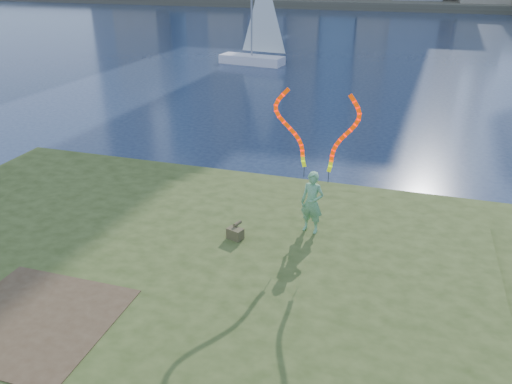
% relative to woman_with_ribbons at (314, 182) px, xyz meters
% --- Properties ---
extents(ground, '(320.00, 320.00, 0.00)m').
position_rel_woman_with_ribbons_xyz_m(ground, '(-2.42, -2.06, -2.20)').
color(ground, '#19253F').
rests_on(ground, ground).
extents(grassy_knoll, '(20.00, 18.00, 0.80)m').
position_rel_woman_with_ribbons_xyz_m(grassy_knoll, '(-2.42, -4.35, -1.86)').
color(grassy_knoll, '#334217').
rests_on(grassy_knoll, ground).
extents(dirt_patch, '(3.20, 3.00, 0.02)m').
position_rel_woman_with_ribbons_xyz_m(dirt_patch, '(-4.62, -5.26, -1.39)').
color(dirt_patch, '#47331E').
rests_on(dirt_patch, grassy_knoll).
extents(woman_with_ribbons, '(2.03, 0.60, 4.06)m').
position_rel_woman_with_ribbons_xyz_m(woman_with_ribbons, '(0.00, 0.00, 0.00)').
color(woman_with_ribbons, '#167D1F').
rests_on(woman_with_ribbons, grassy_knoll).
extents(canvas_bag, '(0.46, 0.52, 0.38)m').
position_rel_woman_with_ribbons_xyz_m(canvas_bag, '(-1.80, -0.98, -1.25)').
color(canvas_bag, '#484023').
rests_on(canvas_bag, grassy_knoll).
extents(sailboat, '(5.36, 2.32, 8.04)m').
position_rel_woman_with_ribbons_xyz_m(sailboat, '(-9.58, 25.82, -0.82)').
color(sailboat, white).
rests_on(sailboat, ground).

